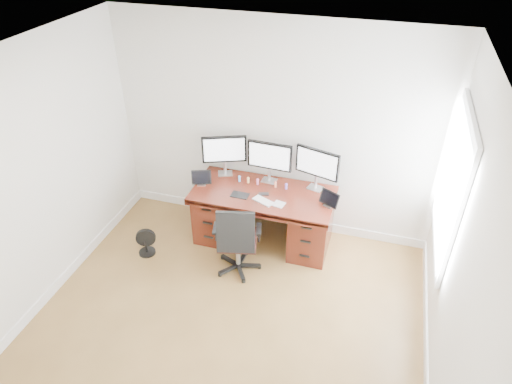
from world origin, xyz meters
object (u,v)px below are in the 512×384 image
(desk, at_px, (264,214))
(office_chair, at_px, (237,250))
(keyboard, at_px, (263,201))
(monitor_center, at_px, (270,157))
(floor_fan, at_px, (146,242))

(desk, bearing_deg, office_chair, -101.50)
(keyboard, bearing_deg, monitor_center, 120.78)
(monitor_center, relative_size, keyboard, 2.20)
(office_chair, relative_size, keyboard, 3.80)
(floor_fan, bearing_deg, desk, 2.92)
(monitor_center, bearing_deg, keyboard, -80.88)
(office_chair, distance_m, keyboard, 0.64)
(desk, relative_size, floor_fan, 4.84)
(floor_fan, bearing_deg, monitor_center, 10.55)
(desk, xyz_separation_m, office_chair, (-0.13, -0.64, -0.09))
(desk, distance_m, keyboard, 0.42)
(office_chair, height_order, keyboard, office_chair)
(office_chair, distance_m, floor_fan, 1.19)
(desk, xyz_separation_m, floor_fan, (-1.31, -0.67, -0.23))
(office_chair, bearing_deg, desk, 64.38)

